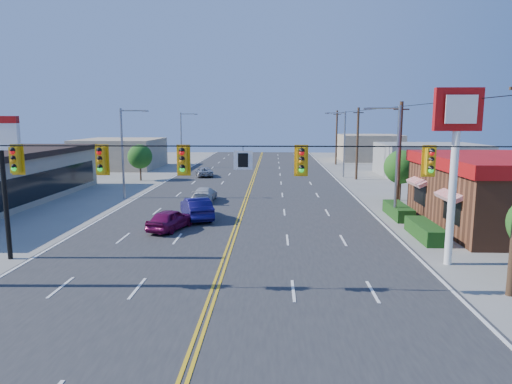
{
  "coord_description": "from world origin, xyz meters",
  "views": [
    {
      "loc": [
        2.41,
        -17.94,
        7.05
      ],
      "look_at": [
        1.23,
        12.35,
        2.2
      ],
      "focal_mm": 32.0,
      "sensor_mm": 36.0,
      "label": 1
    }
  ],
  "objects_px": {
    "car_magenta": "(170,220)",
    "car_blue": "(196,209)",
    "kfc_pylon": "(456,141)",
    "pizza_hut_sign": "(2,158)",
    "signal_span": "(210,174)",
    "car_white": "(205,195)",
    "car_silver": "(204,172)"
  },
  "relations": [
    {
      "from": "car_white",
      "to": "kfc_pylon",
      "type": "bearing_deg",
      "value": 132.25
    },
    {
      "from": "pizza_hut_sign",
      "to": "car_white",
      "type": "xyz_separation_m",
      "value": [
        7.49,
        16.6,
        -4.57
      ]
    },
    {
      "from": "signal_span",
      "to": "car_blue",
      "type": "height_order",
      "value": "signal_span"
    },
    {
      "from": "pizza_hut_sign",
      "to": "car_magenta",
      "type": "relative_size",
      "value": 1.73
    },
    {
      "from": "car_magenta",
      "to": "car_silver",
      "type": "height_order",
      "value": "car_magenta"
    },
    {
      "from": "kfc_pylon",
      "to": "car_silver",
      "type": "distance_m",
      "value": 38.26
    },
    {
      "from": "car_magenta",
      "to": "car_blue",
      "type": "height_order",
      "value": "car_blue"
    },
    {
      "from": "kfc_pylon",
      "to": "car_blue",
      "type": "relative_size",
      "value": 1.82
    },
    {
      "from": "car_blue",
      "to": "signal_span",
      "type": "bearing_deg",
      "value": 81.85
    },
    {
      "from": "car_blue",
      "to": "pizza_hut_sign",
      "type": "bearing_deg",
      "value": 29.86
    },
    {
      "from": "pizza_hut_sign",
      "to": "car_magenta",
      "type": "bearing_deg",
      "value": 42.29
    },
    {
      "from": "car_white",
      "to": "car_blue",
      "type": "bearing_deg",
      "value": 94.96
    },
    {
      "from": "car_magenta",
      "to": "kfc_pylon",
      "type": "bearing_deg",
      "value": 175.05
    },
    {
      "from": "signal_span",
      "to": "car_silver",
      "type": "distance_m",
      "value": 38.48
    },
    {
      "from": "kfc_pylon",
      "to": "pizza_hut_sign",
      "type": "xyz_separation_m",
      "value": [
        -22.0,
        0.0,
        -0.86
      ]
    },
    {
      "from": "car_magenta",
      "to": "car_white",
      "type": "bearing_deg",
      "value": -76.18
    },
    {
      "from": "car_white",
      "to": "car_silver",
      "type": "bearing_deg",
      "value": -80.08
    },
    {
      "from": "signal_span",
      "to": "car_silver",
      "type": "xyz_separation_m",
      "value": [
        -6.06,
        37.75,
        -4.32
      ]
    },
    {
      "from": "car_magenta",
      "to": "car_blue",
      "type": "xyz_separation_m",
      "value": [
        1.12,
        3.32,
        0.1
      ]
    },
    {
      "from": "car_magenta",
      "to": "car_white",
      "type": "relative_size",
      "value": 0.94
    },
    {
      "from": "pizza_hut_sign",
      "to": "car_magenta",
      "type": "height_order",
      "value": "pizza_hut_sign"
    },
    {
      "from": "signal_span",
      "to": "kfc_pylon",
      "type": "height_order",
      "value": "signal_span"
    },
    {
      "from": "car_magenta",
      "to": "car_blue",
      "type": "distance_m",
      "value": 3.51
    },
    {
      "from": "car_blue",
      "to": "car_white",
      "type": "relative_size",
      "value": 1.11
    },
    {
      "from": "car_magenta",
      "to": "car_white",
      "type": "xyz_separation_m",
      "value": [
        0.64,
        10.38,
        -0.06
      ]
    },
    {
      "from": "signal_span",
      "to": "car_blue",
      "type": "relative_size",
      "value": 5.2
    },
    {
      "from": "kfc_pylon",
      "to": "signal_span",
      "type": "bearing_deg",
      "value": -160.22
    },
    {
      "from": "car_blue",
      "to": "car_magenta",
      "type": "bearing_deg",
      "value": 51.04
    },
    {
      "from": "pizza_hut_sign",
      "to": "car_blue",
      "type": "relative_size",
      "value": 1.46
    },
    {
      "from": "signal_span",
      "to": "pizza_hut_sign",
      "type": "height_order",
      "value": "signal_span"
    },
    {
      "from": "kfc_pylon",
      "to": "car_silver",
      "type": "height_order",
      "value": "kfc_pylon"
    },
    {
      "from": "kfc_pylon",
      "to": "pizza_hut_sign",
      "type": "relative_size",
      "value": 1.24
    }
  ]
}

